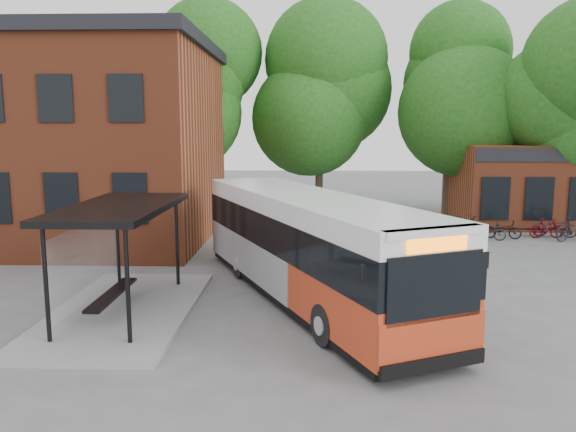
{
  "coord_description": "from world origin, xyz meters",
  "views": [
    {
      "loc": [
        0.27,
        -15.03,
        4.78
      ],
      "look_at": [
        -0.31,
        2.83,
        2.0
      ],
      "focal_mm": 35.0,
      "sensor_mm": 36.0,
      "label": 1
    }
  ],
  "objects_px": {
    "bicycle_6": "(555,226)",
    "bicycle_7": "(573,229)",
    "bicycle_2": "(487,231)",
    "bicycle_1": "(464,227)",
    "bicycle_4": "(503,229)",
    "bicycle_5": "(546,228)",
    "bicycle_0": "(461,226)",
    "city_bus": "(307,247)",
    "bus_shelter": "(122,259)"
  },
  "relations": [
    {
      "from": "bicycle_0",
      "to": "bicycle_1",
      "type": "bearing_deg",
      "value": 170.46
    },
    {
      "from": "bicycle_1",
      "to": "bicycle_4",
      "type": "xyz_separation_m",
      "value": [
        1.72,
        0.13,
        -0.1
      ]
    },
    {
      "from": "bicycle_2",
      "to": "bicycle_4",
      "type": "bearing_deg",
      "value": -52.49
    },
    {
      "from": "city_bus",
      "to": "bicycle_2",
      "type": "xyz_separation_m",
      "value": [
        7.83,
        8.76,
        -1.08
      ]
    },
    {
      "from": "bicycle_4",
      "to": "bicycle_7",
      "type": "height_order",
      "value": "bicycle_7"
    },
    {
      "from": "bus_shelter",
      "to": "bicycle_7",
      "type": "height_order",
      "value": "bus_shelter"
    },
    {
      "from": "bicycle_4",
      "to": "bicycle_5",
      "type": "relative_size",
      "value": 1.05
    },
    {
      "from": "bicycle_4",
      "to": "bicycle_6",
      "type": "xyz_separation_m",
      "value": [
        2.45,
        0.46,
        0.08
      ]
    },
    {
      "from": "bus_shelter",
      "to": "city_bus",
      "type": "distance_m",
      "value": 5.01
    },
    {
      "from": "bus_shelter",
      "to": "bicycle_5",
      "type": "distance_m",
      "value": 18.72
    },
    {
      "from": "city_bus",
      "to": "bicycle_0",
      "type": "height_order",
      "value": "city_bus"
    },
    {
      "from": "bicycle_6",
      "to": "bicycle_7",
      "type": "bearing_deg",
      "value": -142.35
    },
    {
      "from": "city_bus",
      "to": "bicycle_6",
      "type": "bearing_deg",
      "value": 16.63
    },
    {
      "from": "bicycle_5",
      "to": "bicycle_2",
      "type": "bearing_deg",
      "value": 99.35
    },
    {
      "from": "city_bus",
      "to": "bicycle_6",
      "type": "xyz_separation_m",
      "value": [
        11.05,
        9.55,
        -0.99
      ]
    },
    {
      "from": "bicycle_1",
      "to": "bicycle_6",
      "type": "relative_size",
      "value": 0.91
    },
    {
      "from": "bicycle_0",
      "to": "bicycle_1",
      "type": "relative_size",
      "value": 1.11
    },
    {
      "from": "city_bus",
      "to": "bicycle_7",
      "type": "bearing_deg",
      "value": 12.93
    },
    {
      "from": "bicycle_0",
      "to": "bicycle_4",
      "type": "distance_m",
      "value": 1.76
    },
    {
      "from": "bicycle_2",
      "to": "bicycle_7",
      "type": "distance_m",
      "value": 3.59
    },
    {
      "from": "bus_shelter",
      "to": "bicycle_2",
      "type": "relative_size",
      "value": 4.52
    },
    {
      "from": "bus_shelter",
      "to": "bicycle_1",
      "type": "height_order",
      "value": "bus_shelter"
    },
    {
      "from": "bicycle_2",
      "to": "bicycle_1",
      "type": "bearing_deg",
      "value": 92.06
    },
    {
      "from": "bicycle_0",
      "to": "bicycle_4",
      "type": "relative_size",
      "value": 1.22
    },
    {
      "from": "city_bus",
      "to": "bus_shelter",
      "type": "bearing_deg",
      "value": 172.07
    },
    {
      "from": "city_bus",
      "to": "bicycle_2",
      "type": "bearing_deg",
      "value": 24.02
    },
    {
      "from": "bicycle_2",
      "to": "bicycle_5",
      "type": "bearing_deg",
      "value": -65.66
    },
    {
      "from": "bicycle_4",
      "to": "bicycle_6",
      "type": "height_order",
      "value": "bicycle_6"
    },
    {
      "from": "bicycle_0",
      "to": "bicycle_6",
      "type": "xyz_separation_m",
      "value": [
        4.19,
        0.25,
        -0.01
      ]
    },
    {
      "from": "bicycle_2",
      "to": "bicycle_6",
      "type": "bearing_deg",
      "value": -62.1
    },
    {
      "from": "bus_shelter",
      "to": "bicycle_4",
      "type": "bearing_deg",
      "value": 38.06
    },
    {
      "from": "bicycle_0",
      "to": "bicycle_2",
      "type": "height_order",
      "value": "bicycle_0"
    },
    {
      "from": "bicycle_2",
      "to": "bicycle_7",
      "type": "relative_size",
      "value": 0.88
    },
    {
      "from": "bicycle_2",
      "to": "bicycle_5",
      "type": "distance_m",
      "value": 2.77
    },
    {
      "from": "bicycle_1",
      "to": "city_bus",
      "type": "bearing_deg",
      "value": 163.61
    },
    {
      "from": "bus_shelter",
      "to": "bicycle_7",
      "type": "xyz_separation_m",
      "value": [
        16.22,
        10.04,
        -0.92
      ]
    },
    {
      "from": "bicycle_1",
      "to": "bicycle_7",
      "type": "distance_m",
      "value": 4.54
    },
    {
      "from": "bicycle_4",
      "to": "bicycle_0",
      "type": "bearing_deg",
      "value": 97.44
    },
    {
      "from": "bicycle_2",
      "to": "bicycle_0",
      "type": "bearing_deg",
      "value": 75.01
    },
    {
      "from": "bicycle_6",
      "to": "bicycle_2",
      "type": "bearing_deg",
      "value": 119.63
    },
    {
      "from": "bicycle_2",
      "to": "bicycle_7",
      "type": "height_order",
      "value": "bicycle_7"
    },
    {
      "from": "bicycle_4",
      "to": "bicycle_7",
      "type": "xyz_separation_m",
      "value": [
        2.81,
        -0.45,
        0.12
      ]
    },
    {
      "from": "bicycle_4",
      "to": "bicycle_5",
      "type": "height_order",
      "value": "bicycle_5"
    },
    {
      "from": "bicycle_2",
      "to": "bicycle_5",
      "type": "height_order",
      "value": "bicycle_5"
    },
    {
      "from": "city_bus",
      "to": "bicycle_1",
      "type": "xyz_separation_m",
      "value": [
        6.88,
        8.96,
        -0.97
      ]
    },
    {
      "from": "bus_shelter",
      "to": "bicycle_5",
      "type": "bearing_deg",
      "value": 34.74
    },
    {
      "from": "city_bus",
      "to": "bicycle_2",
      "type": "relative_size",
      "value": 7.56
    },
    {
      "from": "bicycle_1",
      "to": "bicycle_7",
      "type": "bearing_deg",
      "value": -72.96
    },
    {
      "from": "bicycle_4",
      "to": "bicycle_5",
      "type": "distance_m",
      "value": 1.97
    },
    {
      "from": "bicycle_0",
      "to": "bicycle_7",
      "type": "height_order",
      "value": "bicycle_7"
    }
  ]
}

